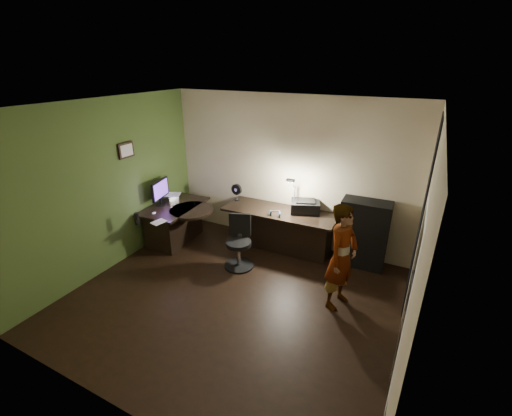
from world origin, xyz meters
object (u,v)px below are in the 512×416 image
at_px(desk_left, 176,223).
at_px(office_chair, 239,243).
at_px(cabinet, 363,234).
at_px(person, 342,257).
at_px(monitor, 160,196).
at_px(desk_right, 279,230).

xyz_separation_m(desk_left, office_chair, (1.50, -0.24, 0.07)).
xyz_separation_m(cabinet, person, (-0.08, -1.20, 0.19)).
distance_m(desk_left, cabinet, 3.38).
bearing_deg(desk_left, cabinet, 10.06).
height_order(cabinet, monitor, cabinet).
bearing_deg(monitor, office_chair, -17.77).
bearing_deg(monitor, desk_right, 5.73).
relative_size(desk_left, desk_right, 0.63).
bearing_deg(desk_left, monitor, -167.92).
relative_size(office_chair, person, 0.58).
height_order(desk_left, monitor, monitor).
bearing_deg(person, desk_right, 68.65).
distance_m(office_chair, person, 1.76).
bearing_deg(monitor, person, -18.29).
bearing_deg(desk_left, office_chair, -12.04).
relative_size(desk_right, monitor, 3.77).
xyz_separation_m(desk_right, monitor, (-2.10, -0.68, 0.52)).
xyz_separation_m(desk_left, desk_right, (1.85, 0.61, 0.01)).
relative_size(monitor, person, 0.35).
height_order(desk_right, cabinet, cabinet).
relative_size(desk_right, person, 1.32).
height_order(monitor, office_chair, monitor).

